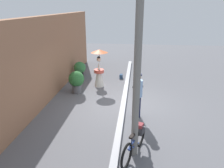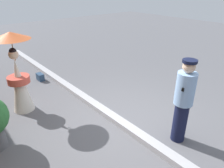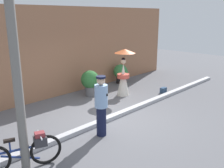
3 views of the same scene
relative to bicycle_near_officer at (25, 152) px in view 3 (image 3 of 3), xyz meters
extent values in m
plane|color=slate|center=(3.11, 0.52, -0.40)|extent=(30.00, 30.00, 0.00)
cube|color=#9E6B4C|center=(3.11, 3.85, 1.33)|extent=(14.00, 0.40, 3.46)
cube|color=#B2B2B7|center=(3.11, 0.52, -0.34)|extent=(14.00, 0.20, 0.12)
torus|color=black|center=(0.40, -0.15, -0.06)|extent=(0.66, 0.29, 0.67)
cube|color=navy|center=(-0.08, 0.03, 0.07)|extent=(0.82, 0.33, 0.04)
cube|color=navy|center=(-0.08, 0.03, -0.11)|extent=(0.72, 0.28, 0.27)
cylinder|color=navy|center=(-0.25, 0.09, 0.18)|extent=(0.03, 0.03, 0.27)
cube|color=black|center=(-0.25, 0.09, 0.32)|extent=(0.24, 0.16, 0.05)
cylinder|color=silver|center=(0.31, -0.11, 0.30)|extent=(0.19, 0.46, 0.03)
cube|color=#333338|center=(0.31, -0.11, 0.16)|extent=(0.32, 0.30, 0.20)
cube|color=maroon|center=(0.31, -0.11, 0.29)|extent=(0.24, 0.22, 0.14)
cylinder|color=#141938|center=(2.16, -0.03, 0.00)|extent=(0.26, 0.26, 0.80)
cylinder|color=#8CB2E0|center=(2.16, -0.03, 0.70)|extent=(0.34, 0.34, 0.60)
sphere|color=#D8B293|center=(2.16, -0.03, 1.11)|extent=(0.22, 0.22, 0.22)
cylinder|color=black|center=(2.16, -0.03, 1.21)|extent=(0.25, 0.25, 0.05)
cube|color=black|center=(2.16, -0.03, 0.76)|extent=(0.15, 0.38, 0.06)
cone|color=silver|center=(5.17, 1.89, 0.24)|extent=(0.48, 0.48, 1.28)
cylinder|color=#D14C3D|center=(5.17, 1.89, 0.39)|extent=(0.49, 0.49, 0.16)
sphere|color=beige|center=(5.17, 1.89, 0.98)|extent=(0.21, 0.21, 0.21)
sphere|color=black|center=(5.17, 1.89, 1.05)|extent=(0.15, 0.15, 0.15)
cylinder|color=olive|center=(5.23, 1.86, 1.10)|extent=(0.02, 0.02, 0.55)
cone|color=orange|center=(5.23, 1.86, 1.38)|extent=(0.82, 0.82, 0.16)
cylinder|color=black|center=(6.47, 3.21, -0.25)|extent=(0.39, 0.39, 0.30)
sphere|color=#387F42|center=(6.47, 3.21, 0.16)|extent=(0.66, 0.66, 0.66)
sphere|color=#387F42|center=(6.64, 3.11, 0.08)|extent=(0.36, 0.36, 0.36)
cylinder|color=#59595B|center=(4.20, 2.77, -0.21)|extent=(0.43, 0.43, 0.38)
sphere|color=#2D6B33|center=(4.20, 2.77, 0.27)|extent=(0.72, 0.72, 0.72)
sphere|color=#2D6B33|center=(4.38, 2.66, 0.18)|extent=(0.39, 0.39, 0.39)
cube|color=navy|center=(6.57, 0.89, -0.29)|extent=(0.29, 0.16, 0.22)
cube|color=#243951|center=(6.57, 0.84, -0.24)|extent=(0.24, 0.06, 0.08)
cylinder|color=slate|center=(0.01, 0.02, 2.00)|extent=(0.18, 0.18, 4.80)
camera|label=1|loc=(-5.05, 0.04, 3.43)|focal=35.13mm
camera|label=2|loc=(0.49, 3.05, 2.34)|focal=33.59mm
camera|label=3|loc=(-2.06, -4.51, 2.72)|focal=40.27mm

